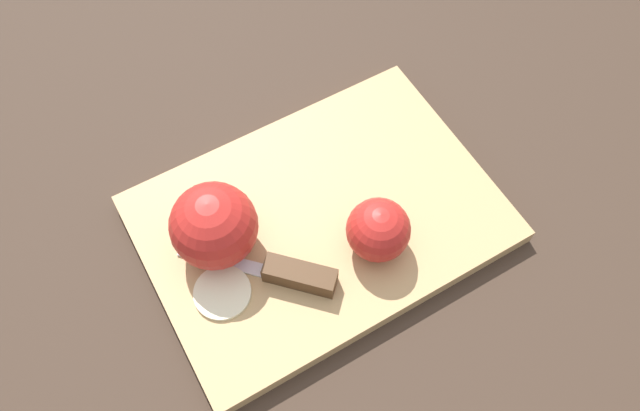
{
  "coord_description": "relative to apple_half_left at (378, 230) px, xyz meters",
  "views": [
    {
      "loc": [
        0.15,
        0.27,
        0.6
      ],
      "look_at": [
        0.0,
        0.0,
        0.04
      ],
      "focal_mm": 35.0,
      "sensor_mm": 36.0,
      "label": 1
    }
  ],
  "objects": [
    {
      "name": "apple_slice",
      "position": [
        0.16,
        -0.03,
        -0.03
      ],
      "size": [
        0.06,
        0.06,
        0.0
      ],
      "color": "beige",
      "rests_on": "cutting_board"
    },
    {
      "name": "knife",
      "position": [
        0.09,
        -0.01,
        -0.02
      ],
      "size": [
        0.13,
        0.13,
        0.02
      ],
      "rotation": [
        0.0,
        0.0,
        -0.76
      ],
      "color": "silver",
      "rests_on": "cutting_board"
    },
    {
      "name": "apple_half_left",
      "position": [
        0.0,
        0.0,
        0.0
      ],
      "size": [
        0.06,
        0.06,
        0.06
      ],
      "rotation": [
        0.0,
        0.0,
        5.0
      ],
      "color": "red",
      "rests_on": "cutting_board"
    },
    {
      "name": "cutting_board",
      "position": [
        0.03,
        -0.06,
        -0.04
      ],
      "size": [
        0.37,
        0.27,
        0.02
      ],
      "color": "tan",
      "rests_on": "ground_plane"
    },
    {
      "name": "ground_plane",
      "position": [
        0.03,
        -0.06,
        -0.05
      ],
      "size": [
        4.0,
        4.0,
        0.0
      ],
      "primitive_type": "plane",
      "color": "#38281E"
    },
    {
      "name": "apple_half_right",
      "position": [
        0.14,
        -0.08,
        0.01
      ],
      "size": [
        0.09,
        0.09,
        0.09
      ],
      "rotation": [
        0.0,
        0.0,
        4.99
      ],
      "color": "red",
      "rests_on": "cutting_board"
    }
  ]
}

